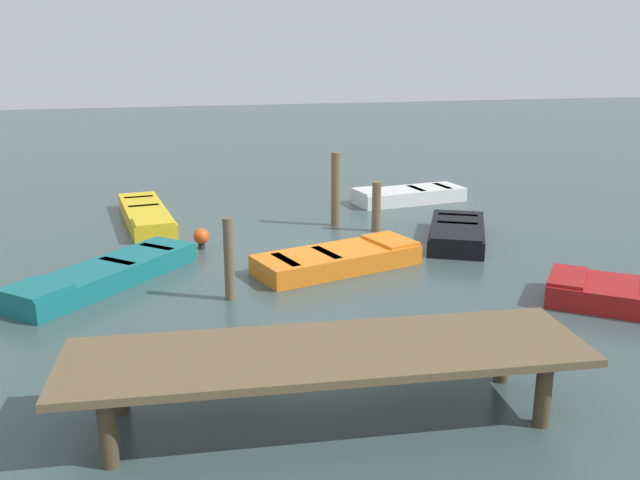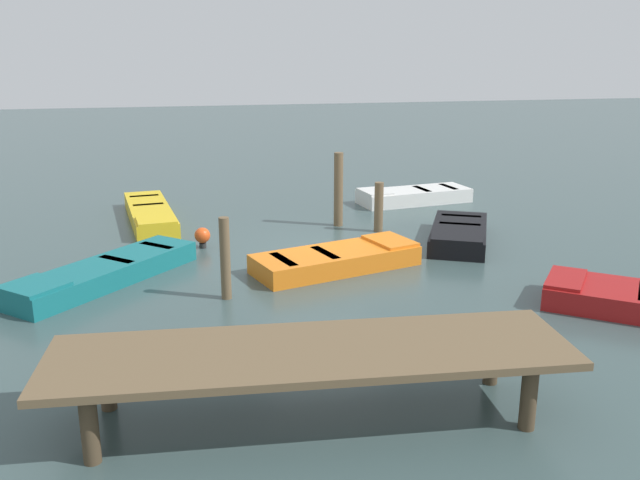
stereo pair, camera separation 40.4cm
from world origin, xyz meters
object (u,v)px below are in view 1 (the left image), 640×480
(rowboat_red, at_px, (630,296))
(mooring_piling_far_right, at_px, (376,207))
(rowboat_black, at_px, (457,233))
(marker_buoy, at_px, (201,237))
(dock_segment, at_px, (328,356))
(rowboat_orange, at_px, (338,259))
(rowboat_yellow, at_px, (146,215))
(rowboat_teal, at_px, (105,274))
(rowboat_white, at_px, (408,195))
(mooring_piling_near_right, at_px, (229,259))
(mooring_piling_near_left, at_px, (336,189))

(rowboat_red, height_order, mooring_piling_far_right, mooring_piling_far_right)
(rowboat_red, xyz_separation_m, rowboat_black, (1.18, -4.65, -0.00))
(mooring_piling_far_right, xyz_separation_m, marker_buoy, (4.38, 0.53, -0.34))
(dock_segment, distance_m, rowboat_orange, 6.01)
(mooring_piling_far_right, bearing_deg, rowboat_yellow, -21.59)
(rowboat_teal, distance_m, mooring_piling_far_right, 6.91)
(rowboat_red, distance_m, rowboat_black, 4.80)
(rowboat_yellow, relative_size, mooring_piling_far_right, 3.41)
(rowboat_red, distance_m, marker_buoy, 9.01)
(rowboat_red, height_order, rowboat_orange, same)
(dock_segment, xyz_separation_m, rowboat_white, (-5.40, -11.32, -0.63))
(mooring_piling_near_right, bearing_deg, mooring_piling_near_left, -124.80)
(rowboat_yellow, xyz_separation_m, rowboat_orange, (-3.90, 4.89, 0.00))
(rowboat_white, relative_size, rowboat_black, 1.05)
(rowboat_orange, height_order, marker_buoy, marker_buoy)
(dock_segment, height_order, rowboat_black, dock_segment)
(rowboat_white, relative_size, mooring_piling_near_right, 2.24)
(rowboat_teal, distance_m, mooring_piling_near_left, 6.53)
(rowboat_teal, bearing_deg, mooring_piling_near_right, 102.07)
(rowboat_teal, bearing_deg, mooring_piling_near_left, 164.06)
(dock_segment, xyz_separation_m, mooring_piling_near_right, (0.69, -4.47, -0.08))
(rowboat_red, distance_m, mooring_piling_near_right, 7.21)
(dock_segment, xyz_separation_m, rowboat_yellow, (2.18, -10.62, -0.63))
(dock_segment, height_order, rowboat_yellow, dock_segment)
(rowboat_orange, bearing_deg, dock_segment, -123.21)
(mooring_piling_near_left, bearing_deg, dock_segment, 74.27)
(rowboat_teal, relative_size, mooring_piling_near_right, 2.45)
(dock_segment, bearing_deg, rowboat_red, -154.65)
(rowboat_black, bearing_deg, rowboat_orange, -42.61)
(rowboat_yellow, bearing_deg, dock_segment, 4.70)
(rowboat_yellow, bearing_deg, mooring_piling_near_right, 6.71)
(dock_segment, distance_m, rowboat_white, 12.56)
(marker_buoy, bearing_deg, rowboat_yellow, -65.86)
(dock_segment, height_order, rowboat_white, dock_segment)
(rowboat_white, height_order, mooring_piling_near_left, mooring_piling_near_left)
(rowboat_black, bearing_deg, marker_buoy, -72.27)
(mooring_piling_near_right, height_order, marker_buoy, mooring_piling_near_right)
(rowboat_teal, height_order, marker_buoy, marker_buoy)
(rowboat_black, relative_size, mooring_piling_near_right, 2.12)
(rowboat_black, height_order, mooring_piling_far_right, mooring_piling_far_right)
(rowboat_black, height_order, mooring_piling_near_right, mooring_piling_near_right)
(rowboat_white, bearing_deg, mooring_piling_near_right, 39.81)
(mooring_piling_far_right, bearing_deg, rowboat_red, 114.49)
(mooring_piling_near_right, height_order, mooring_piling_far_right, mooring_piling_near_right)
(rowboat_red, distance_m, rowboat_yellow, 11.75)
(dock_segment, relative_size, rowboat_black, 1.99)
(rowboat_white, distance_m, rowboat_black, 4.32)
(mooring_piling_near_right, xyz_separation_m, mooring_piling_far_right, (-4.12, -3.93, -0.15))
(mooring_piling_near_left, bearing_deg, rowboat_black, 138.04)
(rowboat_orange, distance_m, mooring_piling_far_right, 3.20)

